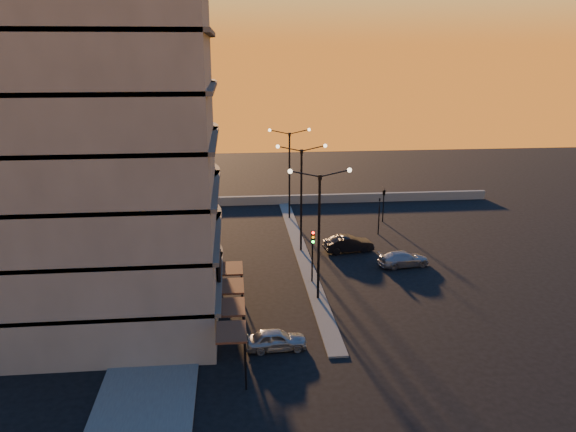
# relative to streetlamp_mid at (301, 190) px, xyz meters

# --- Properties ---
(ground) EXTENTS (120.00, 120.00, 0.00)m
(ground) POSITION_rel_streetlamp_mid_xyz_m (0.00, -10.00, -5.59)
(ground) COLOR black
(ground) RESTS_ON ground
(sidewalk_west) EXTENTS (5.00, 40.00, 0.12)m
(sidewalk_west) POSITION_rel_streetlamp_mid_xyz_m (-10.50, -6.00, -5.53)
(sidewalk_west) COLOR #4E4E4B
(sidewalk_west) RESTS_ON ground
(median) EXTENTS (1.20, 36.00, 0.12)m
(median) POSITION_rel_streetlamp_mid_xyz_m (0.00, 0.00, -5.53)
(median) COLOR #4E4E4B
(median) RESTS_ON ground
(parapet) EXTENTS (44.00, 0.50, 1.00)m
(parapet) POSITION_rel_streetlamp_mid_xyz_m (2.00, 16.00, -5.09)
(parapet) COLOR slate
(parapet) RESTS_ON ground
(building) EXTENTS (14.35, 17.08, 25.00)m
(building) POSITION_rel_streetlamp_mid_xyz_m (-14.00, -9.97, 6.32)
(building) COLOR #68635C
(building) RESTS_ON ground
(streetlamp_near) EXTENTS (4.32, 0.32, 9.51)m
(streetlamp_near) POSITION_rel_streetlamp_mid_xyz_m (0.00, -10.00, 0.00)
(streetlamp_near) COLOR black
(streetlamp_near) RESTS_ON ground
(streetlamp_mid) EXTENTS (4.32, 0.32, 9.51)m
(streetlamp_mid) POSITION_rel_streetlamp_mid_xyz_m (0.00, 0.00, 0.00)
(streetlamp_mid) COLOR black
(streetlamp_mid) RESTS_ON ground
(streetlamp_far) EXTENTS (4.32, 0.32, 9.51)m
(streetlamp_far) POSITION_rel_streetlamp_mid_xyz_m (0.00, 10.00, 0.00)
(streetlamp_far) COLOR black
(streetlamp_far) RESTS_ON ground
(traffic_light_main) EXTENTS (0.28, 0.44, 4.25)m
(traffic_light_main) POSITION_rel_streetlamp_mid_xyz_m (0.00, -7.13, -2.70)
(traffic_light_main) COLOR black
(traffic_light_main) RESTS_ON ground
(signal_east_a) EXTENTS (0.13, 0.16, 3.60)m
(signal_east_a) POSITION_rel_streetlamp_mid_xyz_m (8.00, 4.00, -3.66)
(signal_east_a) COLOR black
(signal_east_a) RESTS_ON ground
(signal_east_b) EXTENTS (0.42, 1.99, 3.60)m
(signal_east_b) POSITION_rel_streetlamp_mid_xyz_m (9.50, 8.00, -2.49)
(signal_east_b) COLOR black
(signal_east_b) RESTS_ON ground
(car_hatchback) EXTENTS (3.69, 1.60, 1.24)m
(car_hatchback) POSITION_rel_streetlamp_mid_xyz_m (-3.50, -16.60, -4.97)
(car_hatchback) COLOR gray
(car_hatchback) RESTS_ON ground
(car_sedan) EXTENTS (4.52, 2.12, 1.43)m
(car_sedan) POSITION_rel_streetlamp_mid_xyz_m (4.16, -0.46, -4.88)
(car_sedan) COLOR black
(car_sedan) RESTS_ON ground
(car_wagon) EXTENTS (4.48, 2.39, 1.24)m
(car_wagon) POSITION_rel_streetlamp_mid_xyz_m (8.00, -4.30, -4.97)
(car_wagon) COLOR gray
(car_wagon) RESTS_ON ground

